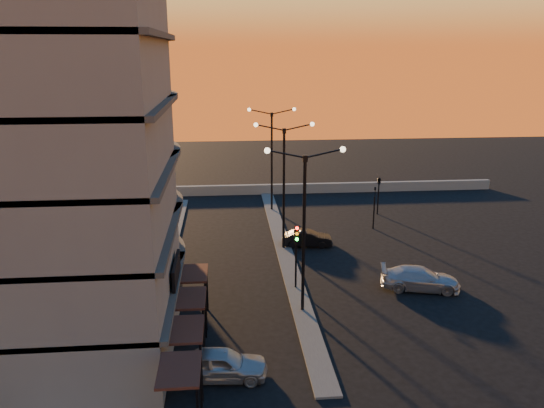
% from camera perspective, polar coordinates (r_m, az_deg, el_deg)
% --- Properties ---
extents(ground, '(120.00, 120.00, 0.00)m').
position_cam_1_polar(ground, '(31.00, 3.29, -11.44)').
color(ground, black).
rests_on(ground, ground).
extents(sidewalk_west, '(5.00, 40.00, 0.12)m').
position_cam_1_polar(sidewalk_west, '(34.86, -15.26, -8.64)').
color(sidewalk_west, '#494947').
rests_on(sidewalk_west, ground).
extents(median, '(1.20, 36.00, 0.12)m').
position_cam_1_polar(median, '(40.03, 1.24, -4.75)').
color(median, '#494947').
rests_on(median, ground).
extents(parapet, '(44.00, 0.50, 1.00)m').
position_cam_1_polar(parapet, '(55.27, 1.49, 1.65)').
color(parapet, gray).
rests_on(parapet, ground).
extents(building, '(14.35, 17.08, 25.00)m').
position_cam_1_polar(building, '(29.01, -25.27, 9.83)').
color(building, slate).
rests_on(building, ground).
extents(streetlamp_near, '(4.32, 0.32, 9.51)m').
position_cam_1_polar(streetlamp_near, '(28.83, 3.47, -1.54)').
color(streetlamp_near, black).
rests_on(streetlamp_near, ground).
extents(streetlamp_mid, '(4.32, 0.32, 9.51)m').
position_cam_1_polar(streetlamp_mid, '(38.40, 1.29, 2.98)').
color(streetlamp_mid, black).
rests_on(streetlamp_mid, ground).
extents(streetlamp_far, '(4.32, 0.32, 9.51)m').
position_cam_1_polar(streetlamp_far, '(48.14, -0.03, 5.69)').
color(streetlamp_far, black).
rests_on(streetlamp_far, ground).
extents(traffic_light_main, '(0.28, 0.44, 4.25)m').
position_cam_1_polar(traffic_light_main, '(32.41, 2.64, -4.56)').
color(traffic_light_main, black).
rests_on(traffic_light_main, ground).
extents(signal_east_a, '(0.13, 0.16, 3.60)m').
position_cam_1_polar(signal_east_a, '(44.68, 10.94, -0.27)').
color(signal_east_a, black).
rests_on(signal_east_a, ground).
extents(signal_east_b, '(0.42, 1.99, 3.60)m').
position_cam_1_polar(signal_east_b, '(48.50, 11.45, 2.43)').
color(signal_east_b, black).
rests_on(signal_east_b, ground).
extents(car_hatchback, '(4.34, 2.00, 1.44)m').
position_cam_1_polar(car_hatchback, '(25.14, -5.53, -16.75)').
color(car_hatchback, '#ABAFB3').
rests_on(car_hatchback, ground).
extents(car_sedan, '(3.90, 1.65, 1.25)m').
position_cam_1_polar(car_sedan, '(40.48, 3.79, -3.69)').
color(car_sedan, black).
rests_on(car_sedan, ground).
extents(car_wagon, '(5.15, 2.97, 1.41)m').
position_cam_1_polar(car_wagon, '(34.57, 15.65, -7.72)').
color(car_wagon, '#ACADB4').
rests_on(car_wagon, ground).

